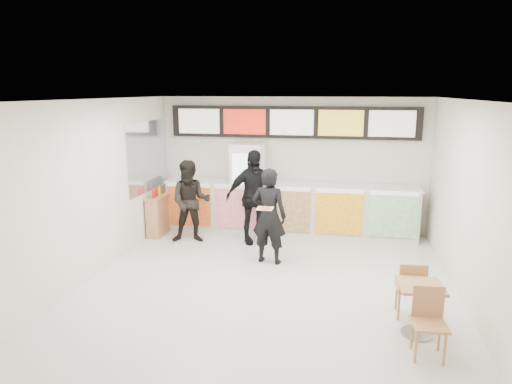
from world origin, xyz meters
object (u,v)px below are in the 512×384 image
(service_counter, at_px, (289,208))
(customer_main, at_px, (269,216))
(cafe_table, at_px, (419,300))
(customer_left, at_px, (191,202))
(drinks_fridge, at_px, (248,188))
(customer_mid, at_px, (253,197))
(condiment_ledge, at_px, (158,215))

(service_counter, height_order, customer_main, customer_main)
(customer_main, bearing_deg, cafe_table, 145.97)
(service_counter, distance_m, customer_left, 2.20)
(drinks_fridge, distance_m, customer_mid, 0.83)
(customer_main, distance_m, cafe_table, 3.23)
(customer_mid, distance_m, cafe_table, 4.36)
(service_counter, relative_size, drinks_fridge, 2.78)
(drinks_fridge, relative_size, customer_left, 1.15)
(cafe_table, relative_size, condiment_ledge, 1.39)
(drinks_fridge, height_order, customer_mid, drinks_fridge)
(customer_mid, bearing_deg, customer_left, 160.49)
(drinks_fridge, relative_size, customer_main, 1.12)
(drinks_fridge, xyz_separation_m, customer_mid, (0.27, -0.78, -0.02))
(service_counter, distance_m, condiment_ledge, 2.90)
(cafe_table, bearing_deg, service_counter, 113.87)
(cafe_table, bearing_deg, customer_left, 138.94)
(drinks_fridge, xyz_separation_m, cafe_table, (3.12, -4.05, -0.51))
(customer_main, xyz_separation_m, customer_left, (-1.80, 0.86, -0.02))
(customer_main, relative_size, cafe_table, 1.23)
(service_counter, distance_m, cafe_table, 4.59)
(cafe_table, xyz_separation_m, condiment_ledge, (-5.01, 3.38, -0.04))
(drinks_fridge, height_order, condiment_ledge, drinks_fridge)
(customer_left, xyz_separation_m, condiment_ledge, (-0.88, 0.33, -0.42))
(customer_left, distance_m, condiment_ledge, 1.03)
(service_counter, relative_size, customer_main, 3.12)
(service_counter, bearing_deg, customer_mid, -130.95)
(cafe_table, bearing_deg, customer_mid, 126.50)
(customer_left, height_order, customer_mid, customer_mid)
(service_counter, xyz_separation_m, customer_mid, (-0.66, -0.76, 0.41))
(service_counter, height_order, customer_left, customer_left)
(cafe_table, bearing_deg, customer_main, 132.25)
(service_counter, bearing_deg, customer_left, -153.23)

